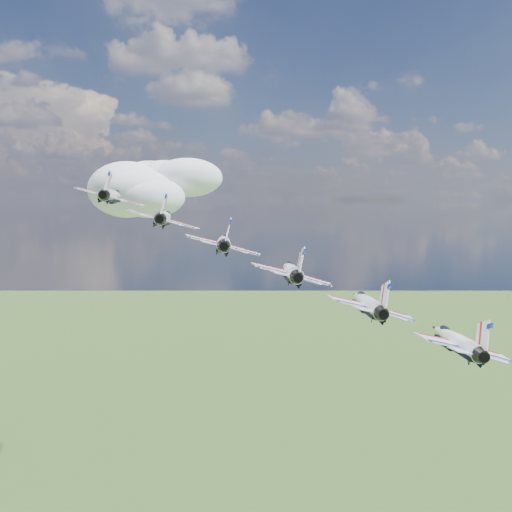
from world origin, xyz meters
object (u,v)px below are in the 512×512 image
object	(u,v)px
jet_2	(224,242)
jet_5	(455,340)
jet_1	(165,217)
jet_3	(291,271)
jet_4	(367,303)
jet_0	(112,195)

from	to	relation	value
jet_2	jet_5	distance (m)	33.42
jet_5	jet_2	bearing A→B (deg)	145.95
jet_1	jet_3	world-z (taller)	jet_1
jet_2	jet_5	size ratio (longest dim) A/B	1.00
jet_2	jet_4	bearing A→B (deg)	-34.05
jet_2	jet_4	world-z (taller)	jet_2
jet_1	jet_2	distance (m)	11.14
jet_0	jet_2	bearing A→B (deg)	-34.05
jet_5	jet_3	bearing A→B (deg)	145.95
jet_4	jet_0	bearing A→B (deg)	145.95
jet_3	jet_1	bearing A→B (deg)	145.95
jet_4	jet_5	bearing A→B (deg)	-34.05
jet_0	jet_3	world-z (taller)	jet_0
jet_5	jet_4	bearing A→B (deg)	145.95
jet_4	jet_3	bearing A→B (deg)	145.95
jet_2	jet_3	distance (m)	11.14
jet_1	jet_4	world-z (taller)	jet_1
jet_3	jet_0	bearing A→B (deg)	145.95
jet_2	jet_4	distance (m)	22.28
jet_2	jet_3	bearing A→B (deg)	-34.05
jet_2	jet_4	xyz separation A→B (m)	(14.65, -15.39, -6.71)
jet_0	jet_4	world-z (taller)	jet_0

